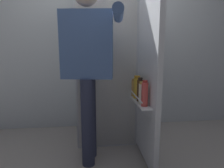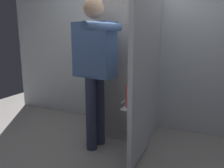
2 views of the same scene
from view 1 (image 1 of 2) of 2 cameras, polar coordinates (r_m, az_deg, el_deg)
The scene contains 4 objects.
ground_plane at distance 2.26m, azimuth -0.67°, elevation -19.64°, with size 5.88×5.88×0.00m, color gray.
kitchen_wall at distance 2.88m, azimuth -2.68°, elevation 13.69°, with size 4.40×0.10×2.57m, color silver.
refrigerator at distance 2.48m, azimuth -1.40°, elevation 5.07°, with size 0.71×1.28×1.79m.
person at distance 1.94m, azimuth -6.40°, elevation 7.02°, with size 0.57×0.82×1.68m.
Camera 1 is at (-0.19, -1.93, 1.16)m, focal length 33.50 mm.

